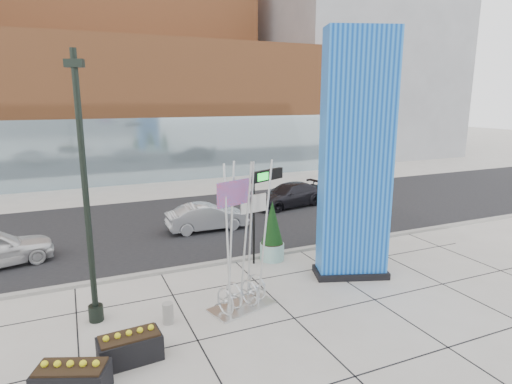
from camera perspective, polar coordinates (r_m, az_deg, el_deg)
name	(u,v)px	position (r m, az deg, el deg)	size (l,w,h in m)	color
ground	(251,310)	(13.85, -0.71, -15.46)	(160.00, 160.00, 0.00)	#9E9991
street_asphalt	(176,225)	(22.74, -10.64, -4.31)	(80.00, 12.00, 0.02)	black
curb_edge	(211,264)	(17.24, -5.99, -9.50)	(80.00, 0.30, 0.12)	gray
tower_podium	(138,110)	(38.72, -15.41, 10.56)	(34.00, 10.00, 11.00)	brown
tower_glass_front	(150,150)	(34.20, -13.91, 5.40)	(34.00, 0.60, 5.00)	#8CA5B2
building_grey_parking	(347,76)	(53.16, 12.09, 14.90)	(20.00, 18.00, 18.00)	slate
blue_pylon	(356,162)	(15.50, 13.16, 3.86)	(2.88, 1.97, 8.81)	#0B41AF
lamp_post	(88,218)	(12.96, -21.52, -3.23)	(0.53, 0.43, 7.75)	black
public_art_sculpture	(242,271)	(13.51, -1.88, -10.45)	(2.26, 1.56, 4.68)	silver
concrete_bollard	(168,313)	(13.26, -11.66, -15.55)	(0.32, 0.32, 0.63)	gray
overhead_street_sign	(269,184)	(16.67, 1.69, 1.02)	(1.66, 0.84, 3.70)	black
round_planter_east	(341,221)	(18.99, 11.31, -3.78)	(1.06, 1.06, 2.65)	#95C9C0
round_planter_mid	(341,235)	(16.86, 11.26, -5.60)	(1.12, 1.12, 2.81)	#95C9C0
round_planter_west	(272,232)	(17.38, 2.17, -5.38)	(0.99, 0.99, 2.46)	#95C9C0
box_planter_north	(72,379)	(11.10, -23.34, -21.95)	(1.75, 1.32, 0.86)	black
box_planter_south	(130,347)	(11.81, -16.46, -19.17)	(1.59, 0.89, 0.85)	black
car_silver_mid	(207,217)	(21.47, -6.55, -3.36)	(1.40, 4.03, 1.33)	#A4A6AC
car_dark_east	(289,195)	(26.01, 4.42, -0.44)	(1.96, 4.81, 1.40)	black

